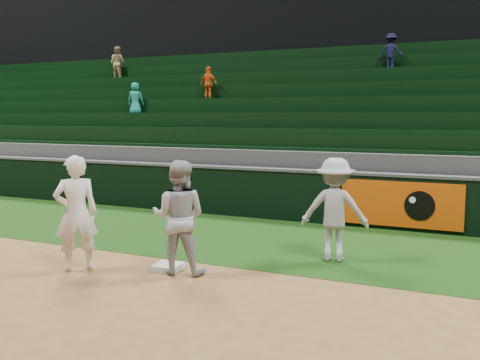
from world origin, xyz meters
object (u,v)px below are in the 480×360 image
first_base (168,267)px  first_baseman (76,213)px  baserunner (179,217)px  base_coach (335,210)px

first_base → first_baseman: 1.72m
first_base → baserunner: 0.91m
baserunner → base_coach: bearing=-153.9°
first_base → first_baseman: size_ratio=0.23×
first_base → baserunner: bearing=-14.6°
baserunner → base_coach: (2.07, 1.76, -0.01)m
first_base → base_coach: size_ratio=0.24×
first_baseman → base_coach: first_baseman is taller
base_coach → first_baseman: bearing=22.0°
first_baseman → baserunner: (1.60, 0.57, -0.03)m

